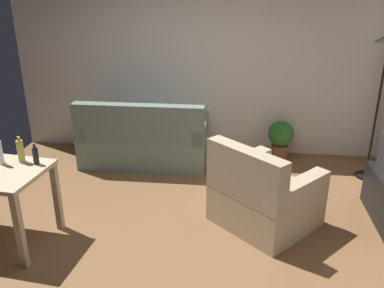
{
  "coord_description": "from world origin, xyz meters",
  "views": [
    {
      "loc": [
        0.55,
        -3.56,
        2.4
      ],
      "look_at": [
        0.1,
        0.5,
        0.75
      ],
      "focal_mm": 38.84,
      "sensor_mm": 36.0,
      "label": 1
    }
  ],
  "objects_px": {
    "bottle_clear": "(0,152)",
    "potted_plant": "(281,138)",
    "couch": "(144,142)",
    "armchair": "(262,197)",
    "bottle_dark": "(36,156)",
    "bottle_squat": "(21,151)",
    "torchiere_lamp": "(384,68)"
  },
  "relations": [
    {
      "from": "bottle_clear",
      "to": "potted_plant",
      "type": "bearing_deg",
      "value": 37.27
    },
    {
      "from": "bottle_clear",
      "to": "couch",
      "type": "bearing_deg",
      "value": 62.67
    },
    {
      "from": "armchair",
      "to": "bottle_dark",
      "type": "height_order",
      "value": "bottle_dark"
    },
    {
      "from": "potted_plant",
      "to": "bottle_squat",
      "type": "bearing_deg",
      "value": -142.05
    },
    {
      "from": "couch",
      "to": "bottle_squat",
      "type": "distance_m",
      "value": 1.99
    },
    {
      "from": "potted_plant",
      "to": "bottle_clear",
      "type": "distance_m",
      "value": 3.56
    },
    {
      "from": "torchiere_lamp",
      "to": "bottle_squat",
      "type": "bearing_deg",
      "value": -156.29
    },
    {
      "from": "armchair",
      "to": "couch",
      "type": "bearing_deg",
      "value": 0.52
    },
    {
      "from": "torchiere_lamp",
      "to": "potted_plant",
      "type": "relative_size",
      "value": 3.18
    },
    {
      "from": "bottle_squat",
      "to": "bottle_dark",
      "type": "height_order",
      "value": "bottle_squat"
    },
    {
      "from": "bottle_clear",
      "to": "armchair",
      "type": "bearing_deg",
      "value": 10.08
    },
    {
      "from": "bottle_dark",
      "to": "torchiere_lamp",
      "type": "bearing_deg",
      "value": 25.04
    },
    {
      "from": "torchiere_lamp",
      "to": "bottle_squat",
      "type": "distance_m",
      "value": 4.08
    },
    {
      "from": "torchiere_lamp",
      "to": "armchair",
      "type": "distance_m",
      "value": 2.17
    },
    {
      "from": "potted_plant",
      "to": "bottle_clear",
      "type": "bearing_deg",
      "value": -142.73
    },
    {
      "from": "couch",
      "to": "bottle_dark",
      "type": "relative_size",
      "value": 8.43
    },
    {
      "from": "armchair",
      "to": "bottle_clear",
      "type": "distance_m",
      "value": 2.57
    },
    {
      "from": "potted_plant",
      "to": "armchair",
      "type": "xyz_separation_m",
      "value": [
        -0.33,
        -1.69,
        -0.01
      ]
    },
    {
      "from": "potted_plant",
      "to": "bottle_squat",
      "type": "relative_size",
      "value": 2.21
    },
    {
      "from": "couch",
      "to": "armchair",
      "type": "height_order",
      "value": "same"
    },
    {
      "from": "couch",
      "to": "armchair",
      "type": "xyz_separation_m",
      "value": [
        1.53,
        -1.38,
        0.01
      ]
    },
    {
      "from": "bottle_dark",
      "to": "bottle_clear",
      "type": "bearing_deg",
      "value": -172.49
    },
    {
      "from": "torchiere_lamp",
      "to": "bottle_clear",
      "type": "xyz_separation_m",
      "value": [
        -3.87,
        -1.7,
        -0.53
      ]
    },
    {
      "from": "armchair",
      "to": "bottle_clear",
      "type": "bearing_deg",
      "value": 52.58
    },
    {
      "from": "potted_plant",
      "to": "bottle_dark",
      "type": "distance_m",
      "value": 3.28
    },
    {
      "from": "bottle_dark",
      "to": "bottle_squat",
      "type": "bearing_deg",
      "value": 169.52
    },
    {
      "from": "couch",
      "to": "potted_plant",
      "type": "bearing_deg",
      "value": -170.47
    },
    {
      "from": "torchiere_lamp",
      "to": "bottle_clear",
      "type": "distance_m",
      "value": 4.26
    },
    {
      "from": "torchiere_lamp",
      "to": "armchair",
      "type": "relative_size",
      "value": 1.47
    },
    {
      "from": "torchiere_lamp",
      "to": "armchair",
      "type": "xyz_separation_m",
      "value": [
        -1.4,
        -1.26,
        -1.09
      ]
    },
    {
      "from": "bottle_dark",
      "to": "armchair",
      "type": "bearing_deg",
      "value": 10.46
    },
    {
      "from": "potted_plant",
      "to": "armchair",
      "type": "bearing_deg",
      "value": -100.97
    }
  ]
}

